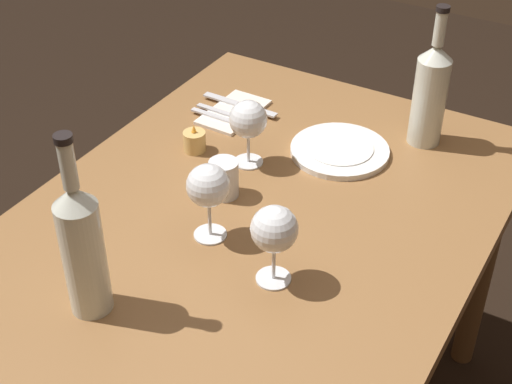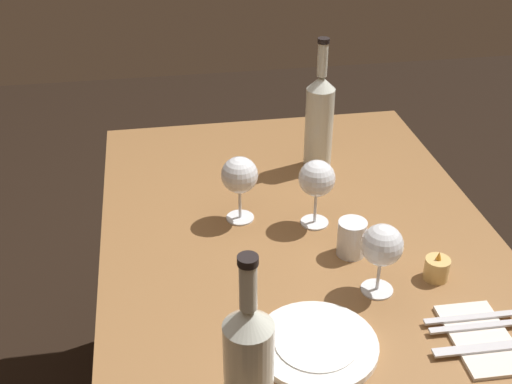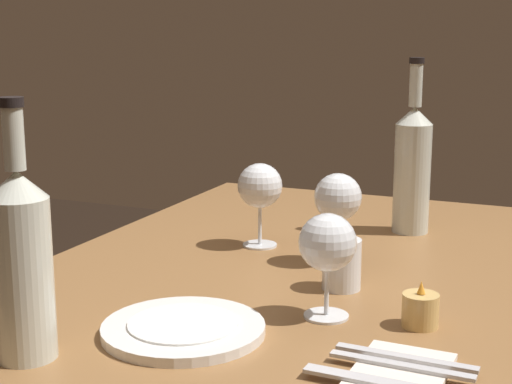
{
  "view_description": "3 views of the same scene",
  "coord_description": "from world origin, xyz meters",
  "px_view_note": "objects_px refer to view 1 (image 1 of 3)",
  "views": [
    {
      "loc": [
        -1.02,
        -0.62,
        1.69
      ],
      "look_at": [
        -0.02,
        -0.03,
        0.85
      ],
      "focal_mm": 53.04,
      "sensor_mm": 36.0,
      "label": 1
    },
    {
      "loc": [
        1.18,
        -0.3,
        1.6
      ],
      "look_at": [
        -0.07,
        -0.09,
        0.84
      ],
      "focal_mm": 46.22,
      "sensor_mm": 36.0,
      "label": 2
    },
    {
      "loc": [
        1.22,
        0.44,
        1.16
      ],
      "look_at": [
        -0.05,
        -0.11,
        0.86
      ],
      "focal_mm": 54.73,
      "sensor_mm": 36.0,
      "label": 3
    }
  ],
  "objects_px": {
    "wine_glass_centre": "(248,121)",
    "table_knife": "(240,105)",
    "folded_napkin": "(233,112)",
    "water_tumbler": "(224,180)",
    "wine_glass_left": "(208,187)",
    "fork_outer": "(223,119)",
    "fork_inner": "(228,114)",
    "wine_glass_right": "(274,231)",
    "wine_bottle_second": "(430,92)",
    "wine_bottle": "(82,247)",
    "votive_candle": "(195,142)",
    "dinner_plate": "(340,150)"
  },
  "relations": [
    {
      "from": "folded_napkin",
      "to": "water_tumbler",
      "type": "bearing_deg",
      "value": -151.7
    },
    {
      "from": "wine_glass_right",
      "to": "wine_bottle",
      "type": "bearing_deg",
      "value": 132.38
    },
    {
      "from": "wine_glass_left",
      "to": "dinner_plate",
      "type": "xyz_separation_m",
      "value": [
        0.4,
        -0.09,
        -0.11
      ]
    },
    {
      "from": "wine_glass_right",
      "to": "wine_bottle",
      "type": "height_order",
      "value": "wine_bottle"
    },
    {
      "from": "wine_glass_left",
      "to": "fork_outer",
      "type": "distance_m",
      "value": 0.45
    },
    {
      "from": "wine_glass_right",
      "to": "wine_bottle_second",
      "type": "relative_size",
      "value": 0.49
    },
    {
      "from": "wine_glass_right",
      "to": "folded_napkin",
      "type": "distance_m",
      "value": 0.62
    },
    {
      "from": "folded_napkin",
      "to": "fork_inner",
      "type": "height_order",
      "value": "fork_inner"
    },
    {
      "from": "wine_glass_right",
      "to": "wine_bottle",
      "type": "xyz_separation_m",
      "value": [
        -0.22,
        0.24,
        0.02
      ]
    },
    {
      "from": "votive_candle",
      "to": "folded_napkin",
      "type": "bearing_deg",
      "value": 3.23
    },
    {
      "from": "wine_glass_left",
      "to": "wine_bottle_second",
      "type": "xyz_separation_m",
      "value": [
        0.55,
        -0.24,
        0.01
      ]
    },
    {
      "from": "wine_glass_left",
      "to": "wine_bottle_second",
      "type": "height_order",
      "value": "wine_bottle_second"
    },
    {
      "from": "votive_candle",
      "to": "fork_outer",
      "type": "height_order",
      "value": "votive_candle"
    },
    {
      "from": "wine_bottle_second",
      "to": "votive_candle",
      "type": "height_order",
      "value": "wine_bottle_second"
    },
    {
      "from": "wine_glass_left",
      "to": "wine_glass_right",
      "type": "xyz_separation_m",
      "value": [
        -0.05,
        -0.17,
        -0.0
      ]
    },
    {
      "from": "wine_bottle_second",
      "to": "water_tumbler",
      "type": "bearing_deg",
      "value": 145.04
    },
    {
      "from": "wine_glass_right",
      "to": "dinner_plate",
      "type": "xyz_separation_m",
      "value": [
        0.45,
        0.07,
        -0.11
      ]
    },
    {
      "from": "fork_outer",
      "to": "wine_glass_right",
      "type": "bearing_deg",
      "value": -138.34
    },
    {
      "from": "wine_bottle",
      "to": "wine_bottle_second",
      "type": "bearing_deg",
      "value": -21.11
    },
    {
      "from": "wine_bottle_second",
      "to": "wine_bottle",
      "type": "bearing_deg",
      "value": 158.89
    },
    {
      "from": "wine_bottle_second",
      "to": "fork_inner",
      "type": "distance_m",
      "value": 0.49
    },
    {
      "from": "votive_candle",
      "to": "fork_outer",
      "type": "bearing_deg",
      "value": 4.41
    },
    {
      "from": "wine_glass_centre",
      "to": "folded_napkin",
      "type": "height_order",
      "value": "wine_glass_centre"
    },
    {
      "from": "folded_napkin",
      "to": "dinner_plate",
      "type": "bearing_deg",
      "value": -95.75
    },
    {
      "from": "wine_bottle",
      "to": "dinner_plate",
      "type": "xyz_separation_m",
      "value": [
        0.67,
        -0.17,
        -0.13
      ]
    },
    {
      "from": "dinner_plate",
      "to": "fork_inner",
      "type": "xyz_separation_m",
      "value": [
        0.01,
        0.3,
        0.0
      ]
    },
    {
      "from": "water_tumbler",
      "to": "wine_glass_left",
      "type": "bearing_deg",
      "value": -159.34
    },
    {
      "from": "wine_glass_left",
      "to": "wine_glass_centre",
      "type": "xyz_separation_m",
      "value": [
        0.26,
        0.07,
        -0.01
      ]
    },
    {
      "from": "fork_inner",
      "to": "table_knife",
      "type": "distance_m",
      "value": 0.05
    },
    {
      "from": "wine_glass_centre",
      "to": "folded_napkin",
      "type": "bearing_deg",
      "value": 40.34
    },
    {
      "from": "wine_glass_centre",
      "to": "dinner_plate",
      "type": "relative_size",
      "value": 0.68
    },
    {
      "from": "wine_glass_left",
      "to": "votive_candle",
      "type": "distance_m",
      "value": 0.33
    },
    {
      "from": "wine_bottle_second",
      "to": "water_tumbler",
      "type": "height_order",
      "value": "wine_bottle_second"
    },
    {
      "from": "wine_glass_left",
      "to": "fork_inner",
      "type": "bearing_deg",
      "value": 27.47
    },
    {
      "from": "wine_glass_left",
      "to": "wine_glass_centre",
      "type": "height_order",
      "value": "wine_glass_left"
    },
    {
      "from": "wine_glass_centre",
      "to": "table_knife",
      "type": "relative_size",
      "value": 0.74
    },
    {
      "from": "dinner_plate",
      "to": "fork_inner",
      "type": "height_order",
      "value": "dinner_plate"
    },
    {
      "from": "wine_glass_right",
      "to": "votive_candle",
      "type": "relative_size",
      "value": 2.42
    },
    {
      "from": "wine_bottle_second",
      "to": "table_knife",
      "type": "height_order",
      "value": "wine_bottle_second"
    },
    {
      "from": "wine_bottle",
      "to": "fork_inner",
      "type": "height_order",
      "value": "wine_bottle"
    },
    {
      "from": "wine_glass_centre",
      "to": "folded_napkin",
      "type": "distance_m",
      "value": 0.25
    },
    {
      "from": "water_tumbler",
      "to": "fork_outer",
      "type": "height_order",
      "value": "water_tumbler"
    },
    {
      "from": "wine_glass_left",
      "to": "fork_inner",
      "type": "distance_m",
      "value": 0.47
    },
    {
      "from": "wine_glass_right",
      "to": "water_tumbler",
      "type": "relative_size",
      "value": 1.97
    },
    {
      "from": "dinner_plate",
      "to": "folded_napkin",
      "type": "distance_m",
      "value": 0.31
    },
    {
      "from": "fork_inner",
      "to": "table_knife",
      "type": "height_order",
      "value": "same"
    },
    {
      "from": "wine_glass_left",
      "to": "wine_bottle_second",
      "type": "relative_size",
      "value": 0.49
    },
    {
      "from": "fork_outer",
      "to": "fork_inner",
      "type": "bearing_deg",
      "value": 0.0
    },
    {
      "from": "water_tumbler",
      "to": "fork_outer",
      "type": "xyz_separation_m",
      "value": [
        0.25,
        0.16,
        -0.03
      ]
    },
    {
      "from": "wine_glass_left",
      "to": "wine_glass_centre",
      "type": "distance_m",
      "value": 0.27
    }
  ]
}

